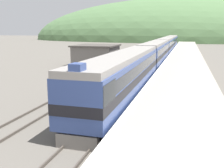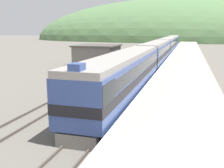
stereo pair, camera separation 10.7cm
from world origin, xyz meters
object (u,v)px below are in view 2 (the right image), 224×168
object	(u,v)px
express_train_lead_car	(125,74)
carriage_third	(167,45)
carriage_fourth	(173,41)
carriage_second	(157,53)

from	to	relation	value
express_train_lead_car	carriage_third	distance (m)	44.97
carriage_third	carriage_fourth	bearing A→B (deg)	90.00
carriage_second	carriage_third	distance (m)	22.32
carriage_fourth	express_train_lead_car	bearing A→B (deg)	-90.00
express_train_lead_car	carriage_second	xyz separation A→B (m)	(0.00, 22.65, -0.01)
carriage_second	express_train_lead_car	bearing A→B (deg)	-90.00
express_train_lead_car	carriage_third	xyz separation A→B (m)	(0.00, 44.97, -0.01)
express_train_lead_car	carriage_fourth	bearing A→B (deg)	90.00
carriage_third	carriage_fourth	distance (m)	22.32
carriage_second	carriage_fourth	world-z (taller)	same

